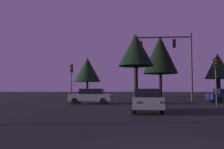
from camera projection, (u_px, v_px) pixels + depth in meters
The scene contains 10 objects.
ground_plane at pixel (125, 100), 29.54m from camera, with size 168.00×168.00×0.00m, color black.
traffic_signal_mast_arm at pixel (174, 54), 24.48m from camera, with size 6.70×0.58×7.59m.
traffic_light_corner_left at pixel (216, 72), 18.90m from camera, with size 0.31×0.36×4.06m.
traffic_light_corner_right at pixel (72, 75), 26.38m from camera, with size 0.35×0.38×4.34m.
car_nearside_lane at pixel (147, 100), 14.60m from camera, with size 2.20×4.26×1.52m.
car_crossing_left at pixel (91, 96), 22.56m from camera, with size 4.42×2.17×1.52m.
tree_behind_sign at pixel (218, 67), 29.67m from camera, with size 3.39×3.39×6.17m.
tree_left_far at pixel (87, 70), 42.60m from camera, with size 5.00×5.00×7.38m.
tree_center_horizon at pixel (160, 55), 35.11m from camera, with size 5.34×5.34×9.83m.
tree_right_cluster at pixel (136, 50), 28.68m from camera, with size 4.46×4.46×8.53m.
Camera 1 is at (-1.20, -5.22, 1.51)m, focal length 36.11 mm.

